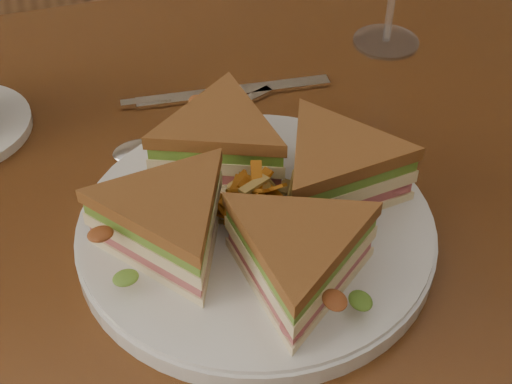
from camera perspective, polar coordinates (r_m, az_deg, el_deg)
The scene contains 6 objects.
table at distance 0.68m, azimuth -1.47°, elevation -7.06°, with size 1.20×0.80×0.75m.
plate at distance 0.58m, azimuth 0.00°, elevation -3.07°, with size 0.29×0.29×0.02m, color white.
sandwich_wedges at distance 0.55m, azimuth -0.00°, elevation -0.38°, with size 0.29×0.29×0.06m.
crisps_mound at distance 0.55m, azimuth 0.00°, elevation -0.69°, with size 0.09×0.09×0.05m, color orange, non-canonical shape.
spoon at distance 0.67m, azimuth -7.76°, elevation 3.96°, with size 0.17×0.08×0.01m.
knife at distance 0.73m, azimuth -2.90°, elevation 7.83°, with size 0.22×0.03×0.00m.
Camera 1 is at (-0.11, -0.43, 1.17)m, focal length 50.00 mm.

